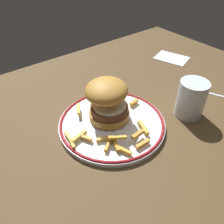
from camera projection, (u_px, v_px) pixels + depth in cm
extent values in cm
cube|color=#513C23|center=(134.00, 132.00, 61.69)|extent=(123.55, 99.06, 4.00)
cylinder|color=silver|center=(112.00, 124.00, 60.52)|extent=(27.99, 27.99, 1.20)
torus|color=maroon|center=(112.00, 122.00, 60.14)|extent=(27.59, 27.59, 0.80)
cylinder|color=#B88136|center=(109.00, 114.00, 60.64)|extent=(10.66, 10.66, 1.80)
cylinder|color=brown|center=(109.00, 109.00, 59.48)|extent=(9.84, 9.84, 1.84)
cylinder|color=white|center=(109.00, 105.00, 58.74)|extent=(8.73, 8.73, 0.50)
ellipsoid|color=yellow|center=(111.00, 102.00, 58.77)|extent=(2.60, 2.60, 1.40)
ellipsoid|color=#B78233|center=(106.00, 91.00, 56.56)|extent=(13.85, 13.66, 5.62)
cube|color=gold|center=(71.00, 142.00, 53.45)|extent=(1.54, 3.95, 0.75)
cube|color=gold|center=(116.00, 145.00, 52.81)|extent=(2.16, 3.89, 0.80)
cube|color=#EBBB48|center=(78.00, 109.00, 61.89)|extent=(2.87, 4.29, 0.76)
cube|color=gold|center=(143.00, 144.00, 53.06)|extent=(3.97, 0.93, 0.80)
cube|color=gold|center=(134.00, 102.00, 65.31)|extent=(3.04, 1.42, 0.92)
cube|color=gold|center=(69.00, 138.00, 54.56)|extent=(1.19, 4.22, 0.81)
cube|color=gold|center=(123.00, 150.00, 51.58)|extent=(2.17, 4.13, 0.77)
cube|color=gold|center=(108.00, 144.00, 53.06)|extent=(4.13, 3.15, 0.73)
cube|color=gold|center=(138.00, 134.00, 54.11)|extent=(3.68, 1.13, 0.91)
cube|color=gold|center=(117.00, 138.00, 52.72)|extent=(3.94, 3.04, 0.71)
cube|color=gold|center=(144.00, 127.00, 57.28)|extent=(2.31, 4.76, 0.95)
cube|color=#E3B34F|center=(79.00, 137.00, 54.76)|extent=(4.78, 1.94, 0.97)
cube|color=#E6AA4C|center=(85.00, 138.00, 54.56)|extent=(2.38, 3.60, 0.82)
cube|color=#E9AF4D|center=(104.00, 139.00, 54.25)|extent=(3.73, 1.93, 0.71)
cube|color=gold|center=(105.00, 100.00, 66.39)|extent=(3.49, 1.63, 0.75)
cylinder|color=silver|center=(191.00, 99.00, 61.37)|extent=(7.63, 7.63, 10.36)
cylinder|color=silver|center=(190.00, 103.00, 62.36)|extent=(7.02, 7.02, 7.26)
cube|color=silver|center=(218.00, 95.00, 71.38)|extent=(4.52, 8.50, 0.32)
cube|color=silver|center=(172.00, 58.00, 91.36)|extent=(12.67, 14.77, 0.40)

